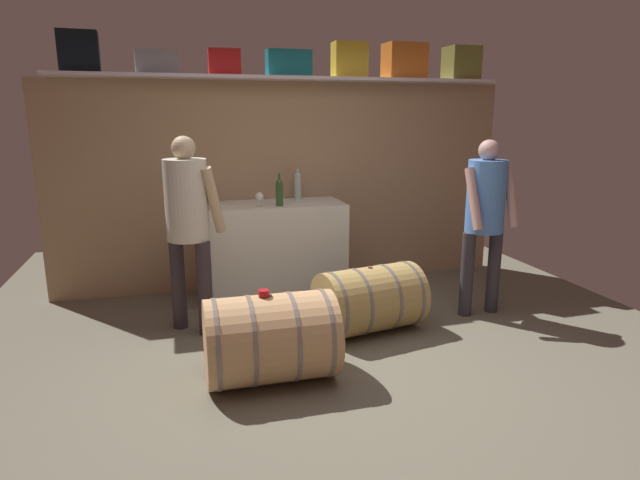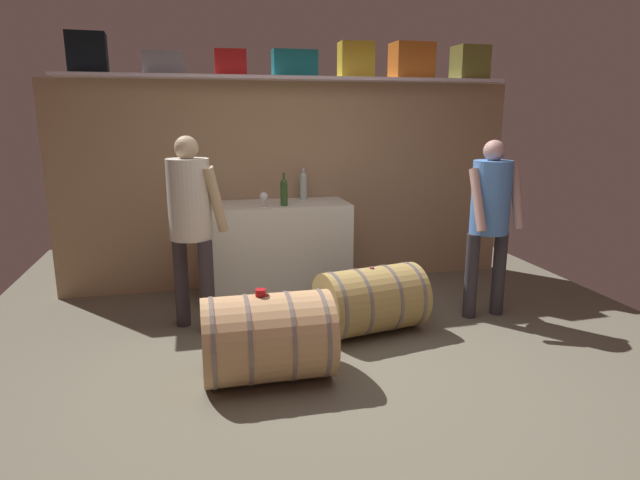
{
  "view_description": "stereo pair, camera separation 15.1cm",
  "coord_description": "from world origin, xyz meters",
  "px_view_note": "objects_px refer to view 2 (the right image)",
  "views": [
    {
      "loc": [
        -1.14,
        -3.31,
        1.79
      ],
      "look_at": [
        -0.09,
        0.51,
        0.86
      ],
      "focal_mm": 29.88,
      "sensor_mm": 36.0,
      "label": 1
    },
    {
      "loc": [
        -0.99,
        -3.35,
        1.79
      ],
      "look_at": [
        -0.09,
        0.51,
        0.86
      ],
      "focal_mm": 29.88,
      "sensor_mm": 36.0,
      "label": 2
    }
  ],
  "objects_px": {
    "toolcase_orange": "(412,61)",
    "wine_bottle_clear": "(303,185)",
    "toolcase_yellow": "(356,60)",
    "wine_bottle_green": "(284,192)",
    "toolcase_teal": "(295,63)",
    "wine_barrel_near": "(267,337)",
    "wine_barrel_far": "(371,300)",
    "visitor_tasting": "(490,211)",
    "winemaker_pouring": "(191,214)",
    "wine_glass": "(264,197)",
    "toolcase_olive": "(470,63)",
    "work_cabinet": "(278,249)",
    "toolcase_black": "(87,53)",
    "toolcase_grey": "(163,63)",
    "tasting_cup": "(261,292)",
    "toolcase_red": "(230,63)"
  },
  "relations": [
    {
      "from": "toolcase_orange",
      "to": "wine_bottle_clear",
      "type": "xyz_separation_m",
      "value": [
        -1.16,
        -0.03,
        -1.25
      ]
    },
    {
      "from": "toolcase_yellow",
      "to": "wine_bottle_green",
      "type": "relative_size",
      "value": 1.1
    },
    {
      "from": "toolcase_teal",
      "to": "wine_barrel_near",
      "type": "height_order",
      "value": "toolcase_teal"
    },
    {
      "from": "wine_bottle_green",
      "to": "wine_barrel_far",
      "type": "height_order",
      "value": "wine_bottle_green"
    },
    {
      "from": "visitor_tasting",
      "to": "winemaker_pouring",
      "type": "bearing_deg",
      "value": -9.52
    },
    {
      "from": "winemaker_pouring",
      "to": "wine_glass",
      "type": "bearing_deg",
      "value": 83.93
    },
    {
      "from": "wine_barrel_near",
      "to": "toolcase_olive",
      "type": "bearing_deg",
      "value": 39.12
    },
    {
      "from": "toolcase_olive",
      "to": "toolcase_orange",
      "type": "bearing_deg",
      "value": 178.69
    },
    {
      "from": "work_cabinet",
      "to": "toolcase_orange",
      "type": "bearing_deg",
      "value": 8.65
    },
    {
      "from": "wine_bottle_clear",
      "to": "wine_glass",
      "type": "height_order",
      "value": "wine_bottle_clear"
    },
    {
      "from": "work_cabinet",
      "to": "winemaker_pouring",
      "type": "height_order",
      "value": "winemaker_pouring"
    },
    {
      "from": "toolcase_orange",
      "to": "wine_bottle_clear",
      "type": "height_order",
      "value": "toolcase_orange"
    },
    {
      "from": "work_cabinet",
      "to": "winemaker_pouring",
      "type": "bearing_deg",
      "value": -137.73
    },
    {
      "from": "toolcase_teal",
      "to": "wine_barrel_far",
      "type": "relative_size",
      "value": 0.46
    },
    {
      "from": "toolcase_black",
      "to": "toolcase_yellow",
      "type": "distance_m",
      "value": 2.54
    },
    {
      "from": "toolcase_orange",
      "to": "toolcase_olive",
      "type": "height_order",
      "value": "toolcase_orange"
    },
    {
      "from": "toolcase_olive",
      "to": "visitor_tasting",
      "type": "relative_size",
      "value": 0.22
    },
    {
      "from": "toolcase_grey",
      "to": "wine_barrel_near",
      "type": "bearing_deg",
      "value": -75.89
    },
    {
      "from": "toolcase_teal",
      "to": "work_cabinet",
      "type": "distance_m",
      "value": 1.85
    },
    {
      "from": "tasting_cup",
      "to": "toolcase_orange",
      "type": "bearing_deg",
      "value": 47.53
    },
    {
      "from": "toolcase_orange",
      "to": "visitor_tasting",
      "type": "relative_size",
      "value": 0.26
    },
    {
      "from": "toolcase_orange",
      "to": "wine_glass",
      "type": "distance_m",
      "value": 2.12
    },
    {
      "from": "wine_barrel_near",
      "to": "wine_bottle_clear",
      "type": "bearing_deg",
      "value": 71.66
    },
    {
      "from": "wine_bottle_clear",
      "to": "toolcase_teal",
      "type": "bearing_deg",
      "value": 161.07
    },
    {
      "from": "toolcase_olive",
      "to": "work_cabinet",
      "type": "bearing_deg",
      "value": -175.34
    },
    {
      "from": "toolcase_black",
      "to": "toolcase_yellow",
      "type": "xyz_separation_m",
      "value": [
        2.54,
        0.0,
        -0.0
      ]
    },
    {
      "from": "toolcase_grey",
      "to": "toolcase_teal",
      "type": "bearing_deg",
      "value": -4.13
    },
    {
      "from": "toolcase_grey",
      "to": "work_cabinet",
      "type": "height_order",
      "value": "toolcase_grey"
    },
    {
      "from": "wine_glass",
      "to": "toolcase_yellow",
      "type": "bearing_deg",
      "value": 22.7
    },
    {
      "from": "toolcase_grey",
      "to": "toolcase_olive",
      "type": "bearing_deg",
      "value": -4.13
    },
    {
      "from": "toolcase_black",
      "to": "winemaker_pouring",
      "type": "distance_m",
      "value": 1.86
    },
    {
      "from": "toolcase_grey",
      "to": "wine_bottle_clear",
      "type": "distance_m",
      "value": 1.77
    },
    {
      "from": "toolcase_orange",
      "to": "wine_barrel_near",
      "type": "relative_size",
      "value": 0.47
    },
    {
      "from": "toolcase_yellow",
      "to": "wine_bottle_clear",
      "type": "xyz_separation_m",
      "value": [
        -0.56,
        -0.03,
        -1.25
      ]
    },
    {
      "from": "toolcase_teal",
      "to": "wine_bottle_clear",
      "type": "xyz_separation_m",
      "value": [
        0.07,
        -0.03,
        -1.2
      ]
    },
    {
      "from": "wine_barrel_near",
      "to": "wine_barrel_far",
      "type": "bearing_deg",
      "value": 33.52
    },
    {
      "from": "wine_bottle_green",
      "to": "wine_barrel_near",
      "type": "distance_m",
      "value": 1.85
    },
    {
      "from": "tasting_cup",
      "to": "visitor_tasting",
      "type": "distance_m",
      "value": 2.28
    },
    {
      "from": "toolcase_red",
      "to": "toolcase_olive",
      "type": "distance_m",
      "value": 2.52
    },
    {
      "from": "wine_barrel_near",
      "to": "visitor_tasting",
      "type": "xyz_separation_m",
      "value": [
        2.09,
        0.76,
        0.67
      ]
    },
    {
      "from": "wine_barrel_near",
      "to": "wine_bottle_green",
      "type": "bearing_deg",
      "value": 76.29
    },
    {
      "from": "toolcase_red",
      "to": "toolcase_olive",
      "type": "height_order",
      "value": "toolcase_olive"
    },
    {
      "from": "toolcase_grey",
      "to": "toolcase_red",
      "type": "distance_m",
      "value": 0.62
    },
    {
      "from": "wine_bottle_clear",
      "to": "toolcase_yellow",
      "type": "bearing_deg",
      "value": 2.6
    },
    {
      "from": "wine_bottle_green",
      "to": "wine_glass",
      "type": "relative_size",
      "value": 2.2
    },
    {
      "from": "toolcase_yellow",
      "to": "wine_barrel_near",
      "type": "bearing_deg",
      "value": -119.15
    },
    {
      "from": "toolcase_black",
      "to": "toolcase_olive",
      "type": "height_order",
      "value": "toolcase_black"
    },
    {
      "from": "toolcase_olive",
      "to": "wine_barrel_near",
      "type": "height_order",
      "value": "toolcase_olive"
    },
    {
      "from": "visitor_tasting",
      "to": "toolcase_olive",
      "type": "bearing_deg",
      "value": -110.47
    },
    {
      "from": "work_cabinet",
      "to": "wine_bottle_clear",
      "type": "relative_size",
      "value": 4.39
    }
  ]
}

